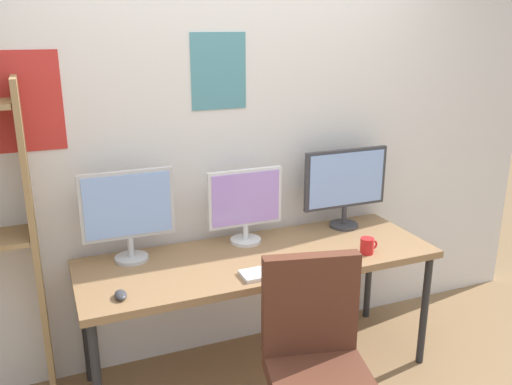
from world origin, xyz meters
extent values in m
cube|color=silver|center=(0.00, 1.02, 1.30)|extent=(4.37, 0.10, 2.60)
cube|color=teal|center=(-0.09, 0.97, 1.71)|extent=(0.32, 0.01, 0.42)
cube|color=red|center=(-1.12, 0.97, 1.59)|extent=(0.40, 0.01, 0.50)
cube|color=#936D47|center=(0.00, 0.60, 0.72)|extent=(1.97, 0.68, 0.04)
cylinder|color=#262628|center=(0.93, 0.31, 0.35)|extent=(0.04, 0.04, 0.70)
cylinder|color=#262628|center=(-0.93, 0.89, 0.35)|extent=(0.04, 0.04, 0.70)
cylinder|color=#262628|center=(0.93, 0.89, 0.35)|extent=(0.04, 0.04, 0.70)
cube|color=#9E7A4C|center=(-1.13, 0.83, 0.87)|extent=(0.03, 0.28, 1.73)
cube|color=#592D1E|center=(-0.04, -0.18, 0.47)|extent=(0.53, 0.53, 0.08)
cube|color=#592D1E|center=(0.00, 0.00, 0.75)|extent=(0.44, 0.17, 0.48)
cylinder|color=silver|center=(-0.66, 0.81, 0.75)|extent=(0.18, 0.18, 0.02)
cylinder|color=silver|center=(-0.66, 0.81, 0.81)|extent=(0.03, 0.03, 0.11)
cube|color=silver|center=(-0.66, 0.81, 1.05)|extent=(0.49, 0.03, 0.37)
cube|color=#8CB2F2|center=(-0.66, 0.80, 1.05)|extent=(0.45, 0.01, 0.33)
cylinder|color=silver|center=(0.00, 0.81, 0.75)|extent=(0.18, 0.18, 0.02)
cylinder|color=silver|center=(0.00, 0.81, 0.80)|extent=(0.03, 0.03, 0.08)
cube|color=silver|center=(0.00, 0.81, 1.01)|extent=(0.44, 0.03, 0.33)
cube|color=#B28CE5|center=(0.00, 0.80, 1.01)|extent=(0.41, 0.01, 0.30)
cylinder|color=#38383D|center=(0.66, 0.81, 0.75)|extent=(0.18, 0.18, 0.02)
cylinder|color=#38383D|center=(0.66, 0.81, 0.82)|extent=(0.03, 0.03, 0.11)
cube|color=#38383D|center=(0.66, 0.81, 1.05)|extent=(0.56, 0.03, 0.37)
cube|color=#8CB2F2|center=(0.66, 0.80, 1.05)|extent=(0.51, 0.01, 0.33)
cube|color=silver|center=(0.00, 0.37, 0.75)|extent=(0.38, 0.13, 0.02)
ellipsoid|color=#38383D|center=(-0.78, 0.40, 0.76)|extent=(0.06, 0.10, 0.03)
cylinder|color=red|center=(0.56, 0.40, 0.79)|extent=(0.08, 0.08, 0.09)
torus|color=red|center=(0.60, 0.40, 0.79)|extent=(0.06, 0.01, 0.06)
camera|label=1|loc=(-1.05, -1.93, 1.96)|focal=37.90mm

